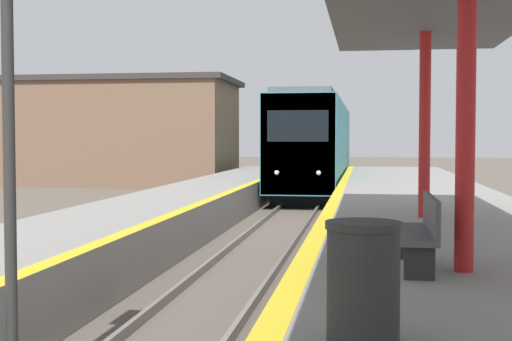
{
  "coord_description": "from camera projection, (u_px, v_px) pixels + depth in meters",
  "views": [
    {
      "loc": [
        2.45,
        -1.53,
        2.67
      ],
      "look_at": [
        -0.49,
        17.58,
        1.8
      ],
      "focal_mm": 50.0,
      "sensor_mm": 36.0,
      "label": 1
    }
  ],
  "objects": [
    {
      "name": "bench",
      "position": [
        421.0,
        230.0,
        8.89
      ],
      "size": [
        0.44,
        1.79,
        0.92
      ],
      "color": "#4C4C51",
      "rests_on": "platform_right"
    },
    {
      "name": "train",
      "position": [
        317.0,
        145.0,
        36.58
      ],
      "size": [
        2.8,
        21.59,
        4.6
      ],
      "color": "black",
      "rests_on": "ground"
    },
    {
      "name": "station_building",
      "position": [
        114.0,
        132.0,
        41.51
      ],
      "size": [
        14.22,
        7.53,
        6.09
      ],
      "color": "brown",
      "rests_on": "ground"
    },
    {
      "name": "trash_bin",
      "position": [
        363.0,
        281.0,
        5.7
      ],
      "size": [
        0.61,
        0.61,
        0.97
      ],
      "color": "#262628",
      "rests_on": "platform_right"
    },
    {
      "name": "signal_near",
      "position": [
        7.0,
        55.0,
        7.02
      ],
      "size": [
        0.36,
        0.31,
        5.04
      ],
      "color": "#2D2D2D",
      "rests_on": "ground"
    }
  ]
}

